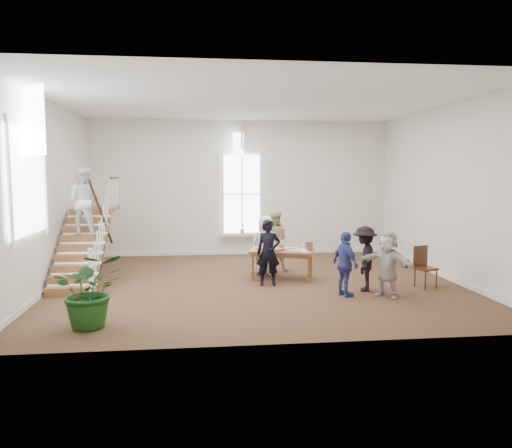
{
  "coord_description": "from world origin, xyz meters",
  "views": [
    {
      "loc": [
        -1.45,
        -12.28,
        2.8
      ],
      "look_at": [
        0.01,
        0.4,
        1.46
      ],
      "focal_mm": 35.0,
      "sensor_mm": 36.0,
      "label": 1
    }
  ],
  "objects": [
    {
      "name": "police_officer",
      "position": [
        0.25,
        -0.26,
        0.82
      ],
      "size": [
        0.61,
        0.42,
        1.63
      ],
      "primitive_type": "imported",
      "rotation": [
        0.0,
        0.0,
        -0.05
      ],
      "color": "black",
      "rests_on": "ground"
    },
    {
      "name": "library_table",
      "position": [
        0.69,
        0.38,
        0.69
      ],
      "size": [
        1.81,
        1.28,
        0.83
      ],
      "rotation": [
        0.0,
        0.0,
        -0.3
      ],
      "color": "brown",
      "rests_on": "ground"
    },
    {
      "name": "staircase",
      "position": [
        -4.34,
        0.75,
        1.62
      ],
      "size": [
        1.1,
        4.1,
        2.92
      ],
      "color": "brown",
      "rests_on": "ground"
    },
    {
      "name": "room_shell",
      "position": [
        -0.0,
        4.39,
        0.4
      ],
      "size": [
        10.49,
        10.0,
        10.0
      ],
      "color": "beige",
      "rests_on": "ground"
    },
    {
      "name": "woman_cluster_c",
      "position": [
        2.71,
        -1.74,
        0.75
      ],
      "size": [
        1.21,
        1.37,
        1.5
      ],
      "primitive_type": "imported",
      "rotation": [
        0.0,
        0.0,
        5.38
      ],
      "color": "beige",
      "rests_on": "ground"
    },
    {
      "name": "person_yellow",
      "position": [
        0.65,
        1.49,
        0.87
      ],
      "size": [
        0.93,
        0.77,
        1.74
      ],
      "primitive_type": "imported",
      "rotation": [
        0.0,
        0.0,
        3.0
      ],
      "color": "beige",
      "rests_on": "ground"
    },
    {
      "name": "ground",
      "position": [
        0.0,
        0.0,
        0.0
      ],
      "size": [
        10.0,
        10.0,
        0.0
      ],
      "primitive_type": "plane",
      "color": "#4B321D",
      "rests_on": "ground"
    },
    {
      "name": "woman_cluster_b",
      "position": [
        2.41,
        -1.09,
        0.77
      ],
      "size": [
        0.89,
        1.13,
        1.54
      ],
      "primitive_type": "imported",
      "rotation": [
        0.0,
        0.0,
        4.35
      ],
      "color": "black",
      "rests_on": "ground"
    },
    {
      "name": "side_chair",
      "position": [
        3.97,
        -0.87,
        0.56
      ],
      "size": [
        0.55,
        0.55,
        1.0
      ],
      "rotation": [
        0.0,
        0.0,
        0.34
      ],
      "color": "#331D0D",
      "rests_on": "ground"
    },
    {
      "name": "woman_cluster_a",
      "position": [
        1.81,
        -1.54,
        0.73
      ],
      "size": [
        0.61,
        0.93,
        1.47
      ],
      "primitive_type": "imported",
      "rotation": [
        0.0,
        0.0,
        1.89
      ],
      "color": "#374185",
      "rests_on": "ground"
    },
    {
      "name": "elderly_woman",
      "position": [
        0.35,
        0.99,
        0.81
      ],
      "size": [
        0.85,
        0.61,
        1.63
      ],
      "primitive_type": "imported",
      "rotation": [
        0.0,
        0.0,
        3.02
      ],
      "color": "beige",
      "rests_on": "ground"
    },
    {
      "name": "floor_plant",
      "position": [
        -3.4,
        -3.22,
        0.68
      ],
      "size": [
        1.46,
        1.34,
        1.36
      ],
      "primitive_type": "imported",
      "rotation": [
        0.0,
        0.0,
        0.26
      ],
      "color": "#163E13",
      "rests_on": "ground"
    }
  ]
}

